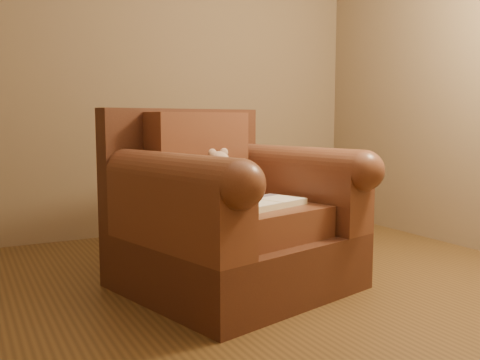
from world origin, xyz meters
name	(u,v)px	position (x,y,z in m)	size (l,w,h in m)	color
floor	(259,309)	(0.00, 0.00, 0.00)	(4.00, 4.00, 0.00)	brown
armchair	(230,218)	(0.05, 0.42, 0.39)	(1.35, 1.31, 1.01)	#472517
teddy_bear	(222,180)	(0.05, 0.52, 0.60)	(0.22, 0.25, 0.30)	tan
guidebook	(264,203)	(0.15, 0.20, 0.50)	(0.50, 0.39, 0.04)	beige
side_table	(283,216)	(0.70, 0.88, 0.27)	(0.36, 0.36, 0.50)	gold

